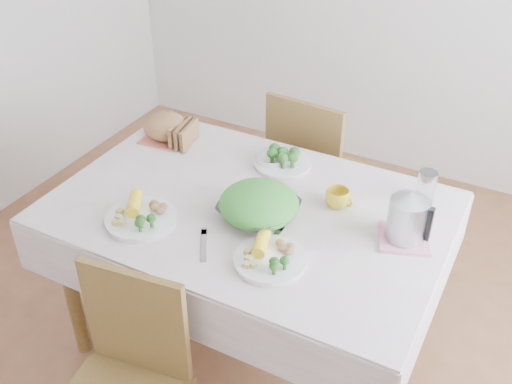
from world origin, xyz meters
The scene contains 17 objects.
floor centered at (0.00, 0.00, 0.00)m, with size 3.60×3.60×0.00m, color brown.
dining_table centered at (0.00, 0.00, 0.38)m, with size 1.40×0.90×0.75m, color brown.
tablecloth centered at (0.00, 0.00, 0.76)m, with size 1.50×1.00×0.01m, color beige.
chair_far centered at (-0.03, 0.81, 0.47)m, with size 0.42×0.42×0.92m, color brown.
salad_bowl centered at (0.07, -0.05, 0.80)m, with size 0.28×0.28×0.07m, color white.
dinner_plate_left centered at (-0.30, -0.28, 0.77)m, with size 0.27×0.27×0.02m, color white.
dinner_plate_right centered at (0.22, -0.26, 0.77)m, with size 0.25×0.25×0.02m, color white.
broccoli_plate centered at (-0.01, 0.32, 0.77)m, with size 0.25×0.25×0.02m, color beige.
napkin centered at (-0.59, 0.29, 0.76)m, with size 0.20×0.20×0.00m, color #E46D55.
bread_loaf centered at (-0.59, 0.29, 0.82)m, with size 0.20×0.19×0.12m, color brown.
fruit_bowl centered at (-0.06, 0.32, 0.78)m, with size 0.14×0.14×0.04m, color white.
yellow_mug centered at (0.30, 0.16, 0.80)m, with size 0.09×0.09×0.07m, color gold.
glass_tumbler centered at (0.59, 0.34, 0.83)m, with size 0.07×0.07×0.14m, color white.
pink_tray centered at (0.59, 0.07, 0.77)m, with size 0.17×0.17×0.01m, color pink.
electric_kettle centered at (0.59, 0.07, 0.88)m, with size 0.14×0.14×0.19m, color #B2B5BA.
fork_left centered at (-0.03, -0.29, 0.76)m, with size 0.02×0.18×0.00m, color silver.
fork_right centered at (0.18, -0.14, 0.76)m, with size 0.02×0.16×0.00m, color silver.
Camera 1 is at (0.90, -1.65, 2.11)m, focal length 42.00 mm.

